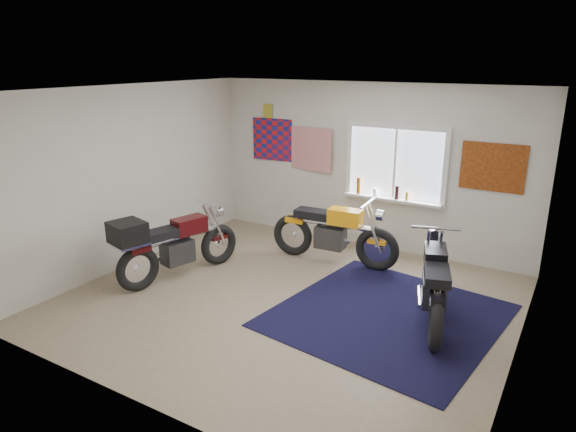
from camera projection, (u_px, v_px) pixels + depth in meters
The scene contains 10 objects.
ground at pixel (289, 300), 6.76m from camera, with size 5.50×5.50×0.00m, color #9E896B.
room_shell at pixel (289, 179), 6.27m from camera, with size 5.50×5.50×5.50m.
navy_rug at pixel (387, 315), 6.36m from camera, with size 2.50×2.60×0.01m, color black.
window_assembly at pixel (395, 169), 8.13m from camera, with size 1.66×0.17×1.26m.
oil_bottles at pixel (377, 190), 8.30m from camera, with size 0.88×0.07×0.28m.
flag_display at pixel (268, 111), 9.08m from camera, with size 1.60×0.10×1.17m.
triumph_poster at pixel (493, 167), 7.38m from camera, with size 0.90×0.03×0.70m, color #A54C14.
yellow_triumph at pixel (333, 234), 7.90m from camera, with size 2.08×0.62×1.04m.
black_chrome_bike at pixel (434, 285), 6.15m from camera, with size 0.82×1.93×1.02m.
maroon_tourer at pixel (170, 245), 7.25m from camera, with size 0.90×1.99×1.02m.
Camera 1 is at (3.12, -5.26, 3.08)m, focal length 32.00 mm.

